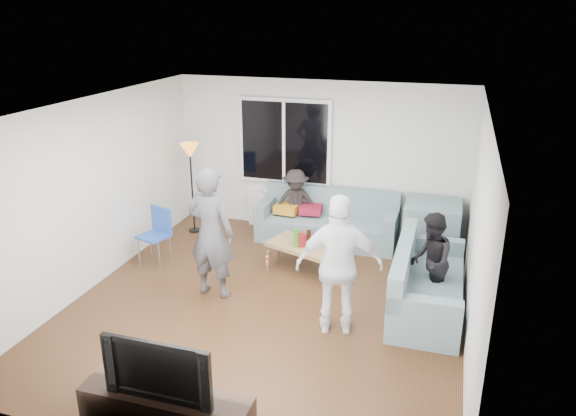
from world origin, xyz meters
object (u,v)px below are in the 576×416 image
(side_chair, at_px, (154,237))
(spectator_back, at_px, (296,204))
(television, at_px, (163,365))
(sofa_back_section, at_px, (327,217))
(sofa_right_section, at_px, (429,278))
(spectator_right, at_px, (430,262))
(coffee_table, at_px, (305,257))
(tv_console, at_px, (167,413))
(player_right, at_px, (339,266))
(player_left, at_px, (211,233))
(floor_lamp, at_px, (192,189))

(side_chair, distance_m, spectator_back, 2.40)
(spectator_back, height_order, television, spectator_back)
(sofa_back_section, distance_m, sofa_right_section, 2.49)
(sofa_right_section, relative_size, spectator_right, 1.54)
(coffee_table, xyz_separation_m, spectator_back, (-0.49, 1.17, 0.39))
(side_chair, relative_size, tv_console, 0.54)
(player_right, relative_size, tv_console, 1.08)
(coffee_table, bearing_deg, player_left, -132.11)
(player_left, distance_m, tv_console, 2.72)
(player_right, xyz_separation_m, tv_console, (-1.12, -2.14, -0.65))
(sofa_back_section, relative_size, player_right, 1.33)
(sofa_back_section, relative_size, tv_console, 1.44)
(player_left, relative_size, spectator_right, 1.39)
(player_right, height_order, spectator_back, player_right)
(side_chair, bearing_deg, sofa_right_section, 15.14)
(floor_lamp, bearing_deg, television, -66.65)
(floor_lamp, xyz_separation_m, television, (1.95, -4.51, -0.04))
(player_right, height_order, television, player_right)
(sofa_right_section, xyz_separation_m, player_left, (-2.81, -0.47, 0.47))
(sofa_back_section, xyz_separation_m, sofa_right_section, (1.75, -1.77, 0.00))
(player_right, distance_m, spectator_right, 1.36)
(side_chair, height_order, spectator_back, spectator_back)
(spectator_back, bearing_deg, side_chair, -155.91)
(side_chair, bearing_deg, coffee_table, 29.13)
(player_left, bearing_deg, tv_console, 109.75)
(sofa_right_section, relative_size, tv_console, 1.25)
(sofa_right_section, xyz_separation_m, spectator_right, (0.00, 0.02, 0.22))
(television, bearing_deg, side_chair, 121.54)
(coffee_table, bearing_deg, tv_console, -94.80)
(side_chair, bearing_deg, floor_lamp, 107.48)
(floor_lamp, distance_m, player_left, 2.34)
(coffee_table, relative_size, spectator_back, 0.93)
(sofa_right_section, distance_m, floor_lamp, 4.35)
(coffee_table, height_order, spectator_right, spectator_right)
(coffee_table, relative_size, player_left, 0.61)
(sofa_back_section, relative_size, coffee_table, 2.09)
(side_chair, distance_m, tv_console, 3.73)
(sofa_back_section, distance_m, player_left, 2.52)
(sofa_right_section, distance_m, player_left, 2.89)
(sofa_back_section, relative_size, television, 2.23)
(floor_lamp, distance_m, player_right, 3.88)
(sofa_back_section, distance_m, tv_console, 4.79)
(player_left, xyz_separation_m, player_right, (1.81, -0.40, -0.03))
(floor_lamp, bearing_deg, coffee_table, -21.22)
(spectator_back, xyz_separation_m, television, (0.19, -4.80, 0.14))
(player_left, relative_size, spectator_back, 1.51)
(side_chair, xyz_separation_m, spectator_back, (1.76, 1.63, 0.16))
(coffee_table, xyz_separation_m, spectator_right, (1.82, -0.61, 0.45))
(player_left, bearing_deg, sofa_back_section, -110.78)
(spectator_right, bearing_deg, player_right, -56.75)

